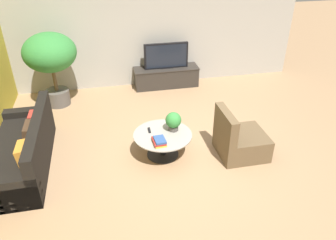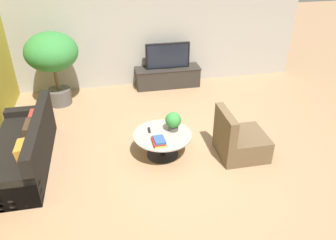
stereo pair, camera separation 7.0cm
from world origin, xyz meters
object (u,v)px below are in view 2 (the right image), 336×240
(television, at_px, (168,56))
(armchair_wicker, at_px, (239,141))
(couch_by_wall, at_px, (24,150))
(potted_plant_tabletop, at_px, (173,121))
(media_console, at_px, (168,77))
(coffee_table, at_px, (162,140))
(potted_palm_tall, at_px, (52,56))

(television, height_order, armchair_wicker, television)
(couch_by_wall, height_order, potted_plant_tabletop, couch_by_wall)
(media_console, bearing_deg, potted_plant_tabletop, -99.21)
(coffee_table, distance_m, armchair_wicker, 1.32)
(media_console, relative_size, armchair_wicker, 1.84)
(coffee_table, bearing_deg, armchair_wicker, -10.59)
(couch_by_wall, distance_m, armchair_wicker, 3.60)
(media_console, relative_size, potted_plant_tabletop, 4.70)
(coffee_table, height_order, armchair_wicker, armchair_wicker)
(media_console, height_order, potted_palm_tall, potted_palm_tall)
(television, height_order, coffee_table, television)
(media_console, xyz_separation_m, potted_plant_tabletop, (-0.44, -2.72, 0.36))
(television, distance_m, armchair_wicker, 3.17)
(couch_by_wall, relative_size, armchair_wicker, 2.54)
(potted_plant_tabletop, bearing_deg, media_console, 80.79)
(armchair_wicker, height_order, potted_palm_tall, potted_palm_tall)
(couch_by_wall, xyz_separation_m, potted_plant_tabletop, (2.49, -0.09, 0.32))
(armchair_wicker, bearing_deg, media_console, 11.94)
(potted_palm_tall, bearing_deg, media_console, 10.10)
(coffee_table, xyz_separation_m, potted_plant_tabletop, (0.21, 0.09, 0.31))
(potted_palm_tall, relative_size, potted_plant_tabletop, 4.79)
(media_console, xyz_separation_m, potted_palm_tall, (-2.56, -0.46, 0.87))
(television, relative_size, potted_palm_tall, 0.66)
(media_console, xyz_separation_m, television, (0.00, -0.00, 0.53))
(armchair_wicker, bearing_deg, potted_plant_tabletop, 72.89)
(couch_by_wall, bearing_deg, coffee_table, 85.29)
(potted_plant_tabletop, bearing_deg, coffee_table, -155.72)
(media_console, height_order, potted_plant_tabletop, potted_plant_tabletop)
(potted_plant_tabletop, bearing_deg, potted_palm_tall, 133.09)
(media_console, distance_m, potted_plant_tabletop, 2.78)
(armchair_wicker, height_order, potted_plant_tabletop, armchair_wicker)
(potted_palm_tall, distance_m, potted_plant_tabletop, 3.15)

